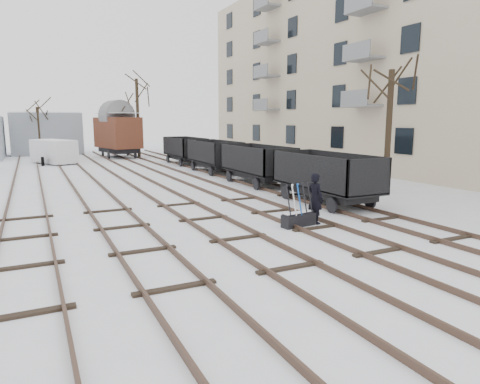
% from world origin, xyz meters
% --- Properties ---
extents(ground, '(120.00, 120.00, 0.00)m').
position_xyz_m(ground, '(0.00, 0.00, 0.00)').
color(ground, white).
rests_on(ground, ground).
extents(tracks, '(13.90, 52.00, 0.16)m').
position_xyz_m(tracks, '(-0.00, 13.67, 0.07)').
color(tracks, black).
rests_on(tracks, ground).
extents(apartment_block, '(10.12, 45.00, 16.10)m').
position_xyz_m(apartment_block, '(19.95, 14.00, 8.05)').
color(apartment_block, beige).
rests_on(apartment_block, ground).
extents(shed_right, '(7.00, 6.00, 4.50)m').
position_xyz_m(shed_right, '(-4.00, 40.00, 2.25)').
color(shed_right, '#919AA4').
rests_on(shed_right, ground).
extents(ground_frame, '(1.35, 0.61, 1.49)m').
position_xyz_m(ground_frame, '(2.62, 0.55, 0.28)').
color(ground_frame, black).
rests_on(ground_frame, ground).
extents(worker, '(0.56, 0.74, 1.83)m').
position_xyz_m(worker, '(3.37, 0.65, 0.92)').
color(worker, black).
rests_on(worker, ground).
extents(freight_wagon_a, '(2.18, 5.45, 2.23)m').
position_xyz_m(freight_wagon_a, '(6.00, 3.51, 0.85)').
color(freight_wagon_a, black).
rests_on(freight_wagon_a, ground).
extents(freight_wagon_b, '(2.18, 5.45, 2.23)m').
position_xyz_m(freight_wagon_b, '(6.00, 9.91, 0.85)').
color(freight_wagon_b, black).
rests_on(freight_wagon_b, ground).
extents(freight_wagon_c, '(2.18, 5.45, 2.23)m').
position_xyz_m(freight_wagon_c, '(6.00, 16.31, 0.85)').
color(freight_wagon_c, black).
rests_on(freight_wagon_c, ground).
extents(freight_wagon_d, '(2.18, 5.45, 2.23)m').
position_xyz_m(freight_wagon_d, '(6.00, 22.71, 0.85)').
color(freight_wagon_d, black).
rests_on(freight_wagon_d, ground).
extents(box_van_wagon, '(4.16, 6.20, 4.34)m').
position_xyz_m(box_van_wagon, '(2.14, 31.78, 2.53)').
color(box_van_wagon, black).
rests_on(box_van_wagon, ground).
extents(panel_van, '(3.68, 4.99, 2.02)m').
position_xyz_m(panel_van, '(-3.93, 27.90, 1.05)').
color(panel_van, silver).
rests_on(panel_van, ground).
extents(tree_near, '(0.30, 0.30, 6.14)m').
position_xyz_m(tree_near, '(10.67, 4.62, 3.07)').
color(tree_near, black).
rests_on(tree_near, ground).
extents(tree_far_left, '(0.30, 0.30, 4.98)m').
position_xyz_m(tree_far_left, '(-4.77, 37.11, 2.49)').
color(tree_far_left, black).
rests_on(tree_far_left, ground).
extents(tree_far_right, '(0.30, 0.30, 7.58)m').
position_xyz_m(tree_far_right, '(3.92, 30.57, 3.79)').
color(tree_far_right, black).
rests_on(tree_far_right, ground).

